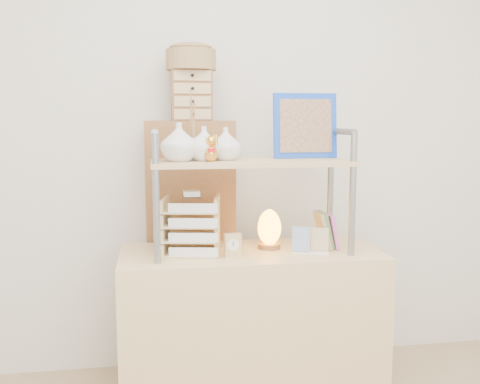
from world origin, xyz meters
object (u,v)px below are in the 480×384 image
(cabinet, at_px, (193,250))
(salt_lamp, at_px, (269,229))
(desk, at_px, (251,328))
(letter_tray, at_px, (192,229))

(cabinet, relative_size, salt_lamp, 7.23)
(desk, bearing_deg, cabinet, 123.22)
(salt_lamp, bearing_deg, desk, -157.91)
(desk, bearing_deg, salt_lamp, 22.09)
(desk, xyz_separation_m, letter_tray, (-0.27, -0.00, 0.49))
(desk, height_order, letter_tray, letter_tray)
(letter_tray, bearing_deg, cabinet, 85.26)
(cabinet, height_order, letter_tray, cabinet)
(cabinet, distance_m, salt_lamp, 0.50)
(desk, relative_size, cabinet, 0.89)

